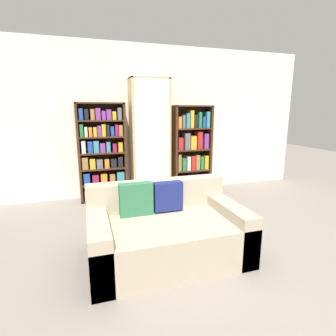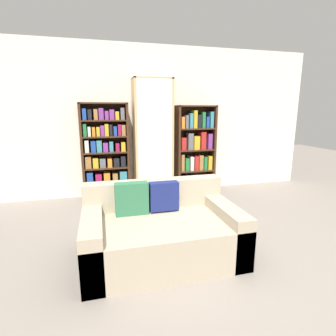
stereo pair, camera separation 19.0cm
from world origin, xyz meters
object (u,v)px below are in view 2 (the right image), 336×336
Objects in this scene: bookshelf_left at (105,153)px; bookshelf_right at (195,151)px; couch at (161,231)px; display_cabinet at (153,139)px; wine_bottle at (198,208)px.

bookshelf_right is at bearing 0.00° from bookshelf_left.
display_cabinet reaches higher than couch.
wine_bottle is (0.40, -1.29, -0.89)m from display_cabinet.
display_cabinet is 1.28× the size of bookshelf_right.
wine_bottle is (1.25, -1.30, -0.66)m from bookshelf_left.
display_cabinet is at bearing -1.08° from bookshelf_left.
display_cabinet is (0.35, 2.11, 0.77)m from couch.
couch is at bearing -99.41° from display_cabinet.
couch is 2.27m from display_cabinet.
display_cabinet is 0.86m from bookshelf_right.
bookshelf_left is (-0.50, 2.12, 0.55)m from couch.
couch is at bearing -132.30° from wine_bottle.
bookshelf_right is 4.20× the size of wine_bottle.
couch is 2.25m from bookshelf_left.
wine_bottle is at bearing -72.85° from display_cabinet.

